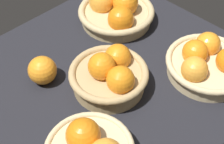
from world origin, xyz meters
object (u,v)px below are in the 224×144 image
at_px(basket_center, 110,75).
at_px(loose_orange_front_gap, 42,70).
at_px(basket_near_left, 117,10).
at_px(basket_far_left, 207,63).

distance_m(basket_center, loose_orange_front_gap, 0.19).
bearing_deg(basket_near_left, basket_far_left, 90.88).
distance_m(basket_far_left, basket_near_left, 0.35).
xyz_separation_m(basket_near_left, loose_orange_front_gap, (0.34, 0.05, -0.00)).
bearing_deg(basket_center, basket_far_left, 146.13).
height_order(basket_near_left, loose_orange_front_gap, basket_near_left).
distance_m(basket_near_left, loose_orange_front_gap, 0.34).
bearing_deg(basket_center, loose_orange_front_gap, -51.99).
bearing_deg(basket_center, basket_near_left, -138.93).
xyz_separation_m(basket_far_left, loose_orange_front_gap, (0.34, -0.30, 0.00)).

